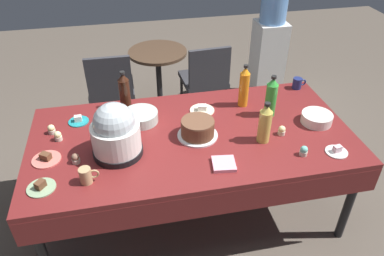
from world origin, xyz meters
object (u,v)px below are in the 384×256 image
at_px(maroon_chair_left, 111,86).
at_px(slow_cooker, 115,132).
at_px(dessert_plate_teal, 78,120).
at_px(cupcake_rose, 304,151).
at_px(dessert_plate_cream, 202,109).
at_px(soda_bottle_ginger_ale, 265,124).
at_px(maroon_chair_right, 205,77).
at_px(cupcake_lemon, 58,136).
at_px(soda_bottle_cola, 124,91).
at_px(coffee_mug_tan, 86,175).
at_px(soda_bottle_lime_soda, 271,97).
at_px(coffee_mug_navy, 297,83).
at_px(dessert_plate_white, 337,151).
at_px(dessert_plate_coral, 46,158).
at_px(round_cafe_table, 159,71).
at_px(water_cooler, 269,50).
at_px(frosted_layer_cake, 198,129).
at_px(ceramic_snack_bowl, 317,118).
at_px(soda_bottle_orange_juice, 244,87).
at_px(cupcake_mint, 98,135).
at_px(dessert_plate_sage, 41,187).
at_px(glass_salad_bowl, 141,117).
at_px(cupcake_cocoa, 76,159).
at_px(potluck_table, 192,141).
at_px(cupcake_berry, 282,130).

bearing_deg(maroon_chair_left, slow_cooker, -88.09).
distance_m(dessert_plate_teal, cupcake_rose, 1.57).
bearing_deg(dessert_plate_cream, soda_bottle_ginger_ale, -54.20).
bearing_deg(maroon_chair_right, cupcake_lemon, -137.85).
bearing_deg(soda_bottle_cola, coffee_mug_tan, -108.90).
relative_size(soda_bottle_lime_soda, coffee_mug_navy, 2.78).
bearing_deg(dessert_plate_white, dessert_plate_coral, 170.73).
bearing_deg(round_cafe_table, coffee_mug_tan, -109.09).
bearing_deg(water_cooler, coffee_mug_tan, -134.24).
distance_m(dessert_plate_coral, coffee_mug_navy, 2.01).
height_order(frosted_layer_cake, dessert_plate_teal, frosted_layer_cake).
height_order(dessert_plate_teal, soda_bottle_ginger_ale, soda_bottle_ginger_ale).
bearing_deg(ceramic_snack_bowl, dessert_plate_cream, 157.64).
relative_size(cupcake_rose, soda_bottle_ginger_ale, 0.23).
distance_m(coffee_mug_navy, water_cooler, 1.18).
xyz_separation_m(soda_bottle_cola, coffee_mug_navy, (1.40, 0.01, -0.09)).
relative_size(soda_bottle_orange_juice, soda_bottle_lime_soda, 1.05).
xyz_separation_m(dessert_plate_cream, cupcake_mint, (-0.76, -0.20, 0.02)).
bearing_deg(soda_bottle_cola, dessert_plate_cream, -16.90).
bearing_deg(water_cooler, dessert_plate_sage, -137.88).
xyz_separation_m(dessert_plate_white, cupcake_lemon, (-1.76, 0.50, 0.02)).
bearing_deg(round_cafe_table, glass_salad_bowl, -102.26).
bearing_deg(slow_cooker, soda_bottle_ginger_ale, -3.34).
distance_m(glass_salad_bowl, round_cafe_table, 1.35).
relative_size(soda_bottle_cola, round_cafe_table, 0.42).
distance_m(frosted_layer_cake, ceramic_snack_bowl, 0.87).
xyz_separation_m(coffee_mug_navy, maroon_chair_right, (-0.58, 0.83, -0.30)).
bearing_deg(dessert_plate_teal, cupcake_cocoa, -89.18).
relative_size(cupcake_cocoa, maroon_chair_left, 0.08).
bearing_deg(maroon_chair_right, frosted_layer_cake, -105.78).
bearing_deg(potluck_table, glass_salad_bowl, 145.41).
height_order(cupcake_mint, water_cooler, water_cooler).
height_order(maroon_chair_left, round_cafe_table, maroon_chair_left).
bearing_deg(soda_bottle_orange_juice, water_cooler, 60.42).
xyz_separation_m(cupcake_lemon, coffee_mug_tan, (0.20, -0.46, 0.02)).
distance_m(dessert_plate_cream, soda_bottle_orange_juice, 0.36).
distance_m(cupcake_lemon, soda_bottle_lime_soda, 1.50).
distance_m(cupcake_lemon, maroon_chair_left, 1.26).
height_order(maroon_chair_right, round_cafe_table, maroon_chair_right).
bearing_deg(cupcake_cocoa, cupcake_berry, 0.99).
bearing_deg(cupcake_berry, cupcake_lemon, 170.82).
height_order(slow_cooker, cupcake_rose, slow_cooker).
relative_size(potluck_table, dessert_plate_sage, 13.47).
bearing_deg(ceramic_snack_bowl, potluck_table, 177.39).
bearing_deg(water_cooler, cupcake_rose, -105.68).
xyz_separation_m(cupcake_mint, coffee_mug_navy, (1.61, 0.38, 0.01)).
relative_size(cupcake_lemon, water_cooler, 0.05).
height_order(dessert_plate_white, dessert_plate_coral, same).
xyz_separation_m(frosted_layer_cake, dessert_plate_sage, (-0.98, -0.31, -0.05)).
relative_size(soda_bottle_ginger_ale, maroon_chair_right, 0.35).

